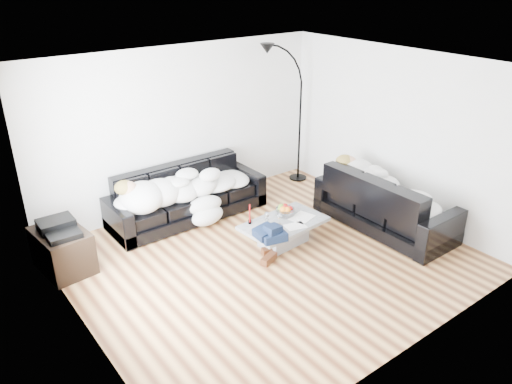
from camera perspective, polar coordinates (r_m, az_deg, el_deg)
ground at (r=6.91m, az=1.52°, el=-7.63°), size 5.00×5.00×0.00m
wall_back at (r=8.08m, az=-8.46°, el=7.20°), size 5.00×0.02×2.60m
wall_left at (r=5.26m, az=-20.16°, el=-4.02°), size 0.02×4.50×2.60m
wall_right at (r=8.03m, az=15.80°, el=6.41°), size 0.02×4.50×2.60m
ceiling at (r=5.94m, az=1.81°, el=14.08°), size 5.00×5.00×0.00m
sofa_back at (r=7.88m, az=-7.86°, el=-0.19°), size 2.49×0.86×0.82m
sofa_right at (r=7.76m, az=14.57°, el=-0.99°), size 0.92×2.15×0.87m
sleeper_back at (r=7.75m, az=-7.77°, el=1.18°), size 2.11×0.73×0.42m
sleeper_right at (r=7.67m, az=14.74°, el=0.43°), size 0.78×1.84×0.45m
teal_cushion at (r=7.99m, az=10.85°, el=2.38°), size 0.42×0.38×0.20m
coffee_table at (r=7.18m, az=3.17°, el=-4.67°), size 1.26×0.80×0.35m
fruit_bowl at (r=7.25m, az=3.34°, el=-2.03°), size 0.33×0.33×0.17m
wine_glass_a at (r=7.00m, az=1.25°, el=-2.98°), size 0.08×0.08×0.18m
wine_glass_b at (r=6.87m, az=1.26°, el=-3.67°), size 0.07×0.07×0.16m
wine_glass_c at (r=6.99m, az=2.71°, el=-3.12°), size 0.07×0.07×0.16m
candle_left at (r=6.98m, az=-0.72°, el=-2.67°), size 0.05×0.05×0.26m
candle_right at (r=7.03m, az=-0.72°, el=-2.44°), size 0.06×0.06×0.27m
newspaper_a at (r=7.22m, az=5.27°, el=-2.90°), size 0.41×0.35×0.01m
newspaper_b at (r=6.98m, az=4.52°, el=-3.89°), size 0.32×0.26×0.01m
navy_jacket at (r=6.56m, az=1.51°, el=-4.21°), size 0.38×0.33×0.17m
shoes at (r=6.90m, az=1.63°, el=-7.14°), size 0.53×0.42×0.11m
av_cabinet at (r=7.02m, az=-21.22°, el=-6.22°), size 0.64×0.87×0.56m
stereo at (r=6.86m, az=-21.65°, el=-3.73°), size 0.44×0.34×0.13m
floor_lamp at (r=9.06m, az=5.04°, el=8.07°), size 0.86×0.47×2.23m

